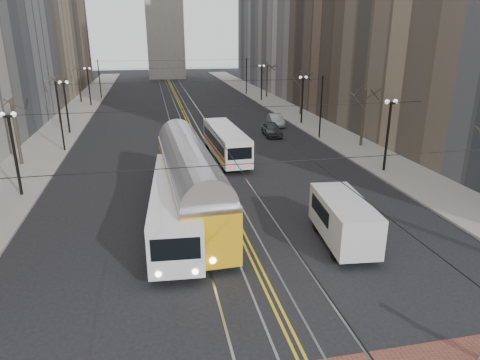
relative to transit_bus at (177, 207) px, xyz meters
name	(u,v)px	position (x,y,z in m)	size (l,w,h in m)	color
ground	(294,343)	(3.50, -10.23, -1.49)	(260.00, 260.00, 0.00)	black
sidewalk_left	(68,122)	(-11.50, 34.77, -1.41)	(5.00, 140.00, 0.15)	gray
sidewalk_right	(293,113)	(18.50, 34.77, -1.41)	(5.00, 140.00, 0.15)	gray
streetcar_rails	(186,118)	(3.50, 34.77, -1.48)	(4.80, 130.00, 0.02)	gray
centre_lines	(186,118)	(3.50, 34.77, -1.48)	(0.42, 130.00, 0.01)	gold
lamp_posts	(200,120)	(3.50, 18.52, 1.31)	(27.60, 57.20, 5.60)	black
street_trees	(193,109)	(3.50, 25.02, 1.31)	(31.68, 53.28, 5.60)	#382D23
trolley_wires	(193,101)	(3.50, 24.60, 2.29)	(25.96, 120.00, 6.60)	black
transit_bus	(177,207)	(0.00, 0.00, 0.00)	(2.48, 11.91, 2.98)	silver
streetcar	(190,187)	(1.00, 2.28, 0.30)	(2.81, 15.14, 3.57)	gold
rear_bus	(226,144)	(5.30, 14.35, -0.12)	(2.28, 10.48, 2.73)	white
cargo_van	(343,222)	(8.50, -3.30, -0.24)	(2.17, 5.65, 2.50)	silver
sedan_grey	(272,129)	(11.82, 22.32, -0.75)	(1.74, 4.33, 1.48)	#393B40
sedan_silver	(276,120)	(13.73, 27.36, -0.78)	(1.49, 4.28, 1.41)	#919598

